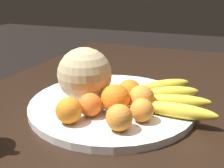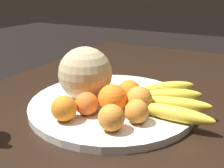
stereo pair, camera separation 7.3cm
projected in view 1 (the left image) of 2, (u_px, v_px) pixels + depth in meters
The scene contains 12 objects.
kitchen_table at pixel (128, 130), 0.81m from camera, with size 1.56×1.01×0.77m.
fruit_bowl at pixel (112, 103), 0.75m from camera, with size 0.47×0.47×0.02m.
melon at pixel (85, 75), 0.73m from camera, with size 0.15×0.15×0.15m.
banana_bunch at pixel (171, 97), 0.72m from camera, with size 0.25×0.24×0.04m.
orange_front_left at pixel (119, 118), 0.58m from camera, with size 0.06×0.06×0.06m.
orange_front_right at pixel (142, 110), 0.62m from camera, with size 0.06×0.06×0.06m.
orange_mid_center at pixel (129, 91), 0.73m from camera, with size 0.07×0.07×0.07m.
orange_back_left at pixel (116, 99), 0.66m from camera, with size 0.07×0.07×0.07m.
orange_back_right at pixel (69, 111), 0.61m from camera, with size 0.06×0.06×0.06m.
orange_top_small at pixel (141, 98), 0.68m from camera, with size 0.07×0.07×0.07m.
orange_side_extra at pixel (90, 105), 0.65m from camera, with size 0.06×0.06×0.06m.
produce_tag at pixel (105, 106), 0.71m from camera, with size 0.09×0.04×0.00m.
Camera 1 is at (0.68, 0.22, 1.09)m, focal length 42.00 mm.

